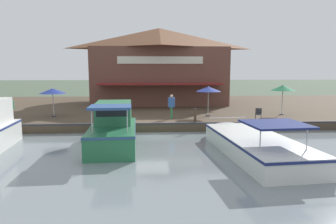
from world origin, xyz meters
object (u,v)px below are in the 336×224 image
(cafe_chair_under_first_umbrella, at_px, (258,113))
(motorboat_fourth_along, at_px, (249,141))
(mooring_post, at_px, (195,116))
(tree_behind_restaurant, at_px, (107,66))
(person_at_quay_edge, at_px, (11,106))
(waterfront_restaurant, at_px, (159,65))
(patio_umbrella_far_corner, at_px, (208,89))
(person_near_entrance, at_px, (171,103))
(patio_umbrella_back_row, at_px, (283,88))
(patio_umbrella_mid_patio_right, at_px, (53,91))
(cafe_chair_back_row_seat, at_px, (118,112))
(motorboat_second_along, at_px, (114,129))
(tree_upstream_bank, at_px, (116,61))

(cafe_chair_under_first_umbrella, relative_size, motorboat_fourth_along, 0.09)
(mooring_post, relative_size, tree_behind_restaurant, 0.16)
(cafe_chair_under_first_umbrella, distance_m, person_at_quay_edge, 17.82)
(mooring_post, bearing_deg, motorboat_fourth_along, 20.61)
(waterfront_restaurant, xyz_separation_m, patio_umbrella_far_corner, (9.80, 3.53, -1.98))
(waterfront_restaurant, bearing_deg, person_at_quay_edge, -44.75)
(person_at_quay_edge, relative_size, mooring_post, 1.64)
(cafe_chair_under_first_umbrella, relative_size, person_near_entrance, 0.47)
(patio_umbrella_back_row, bearing_deg, patio_umbrella_mid_patio_right, -90.34)
(person_at_quay_edge, bearing_deg, patio_umbrella_back_row, 94.85)
(patio_umbrella_back_row, height_order, tree_behind_restaurant, tree_behind_restaurant)
(cafe_chair_under_first_umbrella, distance_m, cafe_chair_back_row_seat, 10.35)
(patio_umbrella_back_row, height_order, motorboat_second_along, patio_umbrella_back_row)
(cafe_chair_back_row_seat, xyz_separation_m, mooring_post, (2.30, 5.48, 0.04))
(patio_umbrella_back_row, relative_size, cafe_chair_under_first_umbrella, 2.87)
(person_near_entrance, bearing_deg, person_at_quay_edge, -89.19)
(waterfront_restaurant, xyz_separation_m, person_near_entrance, (10.90, 0.56, -2.95))
(patio_umbrella_mid_patio_right, xyz_separation_m, patio_umbrella_far_corner, (0.60, 12.11, 0.13))
(patio_umbrella_far_corner, relative_size, cafe_chair_back_row_seat, 2.78)
(motorboat_fourth_along, relative_size, motorboat_second_along, 1.45)
(patio_umbrella_mid_patio_right, xyz_separation_m, tree_behind_restaurant, (-12.82, 2.50, 2.13))
(person_at_quay_edge, distance_m, mooring_post, 13.14)
(patio_umbrella_mid_patio_right, height_order, tree_behind_restaurant, tree_behind_restaurant)
(cafe_chair_back_row_seat, relative_size, mooring_post, 0.84)
(cafe_chair_under_first_umbrella, xyz_separation_m, person_near_entrance, (-0.95, -6.27, 0.67))
(cafe_chair_under_first_umbrella, bearing_deg, mooring_post, -76.94)
(patio_umbrella_mid_patio_right, relative_size, cafe_chair_under_first_umbrella, 2.63)
(patio_umbrella_far_corner, distance_m, cafe_chair_back_row_seat, 7.22)
(patio_umbrella_mid_patio_right, height_order, mooring_post, patio_umbrella_mid_patio_right)
(mooring_post, bearing_deg, person_near_entrance, -144.59)
(waterfront_restaurant, xyz_separation_m, motorboat_fourth_along, (18.23, 4.01, -4.11))
(cafe_chair_under_first_umbrella, xyz_separation_m, cafe_chair_back_row_seat, (-1.19, -10.28, 0.00))
(patio_umbrella_back_row, relative_size, mooring_post, 2.41)
(cafe_chair_back_row_seat, relative_size, motorboat_fourth_along, 0.09)
(patio_umbrella_back_row, height_order, person_at_quay_edge, patio_umbrella_back_row)
(person_at_quay_edge, relative_size, motorboat_fourth_along, 0.18)
(patio_umbrella_back_row, distance_m, person_near_entrance, 9.34)
(mooring_post, bearing_deg, patio_umbrella_back_row, 115.43)
(motorboat_fourth_along, bearing_deg, person_at_quay_edge, -115.59)
(patio_umbrella_mid_patio_right, bearing_deg, patio_umbrella_back_row, 89.66)
(patio_umbrella_mid_patio_right, xyz_separation_m, motorboat_fourth_along, (9.03, 12.59, -2.00))
(person_near_entrance, distance_m, motorboat_second_along, 6.71)
(cafe_chair_back_row_seat, xyz_separation_m, motorboat_second_along, (5.85, 0.42, -0.11))
(tree_upstream_bank, bearing_deg, tree_behind_restaurant, -132.26)
(tree_behind_restaurant, bearing_deg, motorboat_fourth_along, 24.78)
(patio_umbrella_back_row, xyz_separation_m, cafe_chair_under_first_umbrella, (2.54, -2.88, -1.69))
(motorboat_fourth_along, bearing_deg, patio_umbrella_far_corner, -176.75)
(motorboat_second_along, height_order, tree_upstream_bank, tree_upstream_bank)
(tree_upstream_bank, relative_size, tree_behind_restaurant, 1.13)
(mooring_post, height_order, tree_upstream_bank, tree_upstream_bank)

